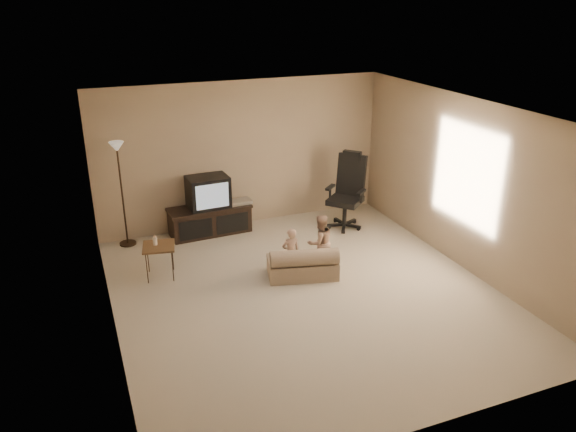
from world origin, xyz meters
The scene contains 9 objects.
floor centered at (0.00, 0.00, 0.00)m, with size 5.50×5.50×0.00m, color #C3B69B.
room_shell centered at (0.00, 0.00, 1.52)m, with size 5.50×5.50×5.50m.
tv_stand centered at (-0.68, 2.49, 0.42)m, with size 1.43×0.58×1.00m.
office_chair centered at (1.60, 1.91, 0.47)m, with size 0.86×0.86×1.32m.
side_table centered at (-1.75, 1.24, 0.47)m, with size 0.52×0.52×0.66m.
floor_lamp centered at (-2.06, 2.55, 1.25)m, with size 0.27×0.27×1.71m.
child_sofa centered at (0.16, 0.46, 0.20)m, with size 1.09×0.78×0.48m.
toddler_left centered at (0.01, 0.55, 0.37)m, with size 0.27×0.20×0.74m, color tan.
toddler_right centered at (0.49, 0.60, 0.43)m, with size 0.41×0.23×0.85m, color tan.
Camera 1 is at (-2.71, -6.15, 3.86)m, focal length 35.00 mm.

